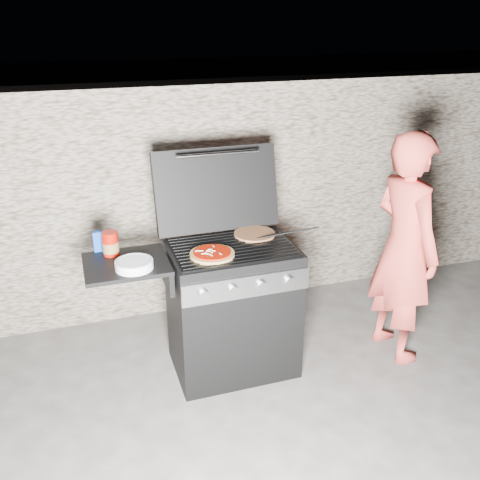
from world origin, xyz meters
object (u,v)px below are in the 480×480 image
object	(u,v)px
pizza_topped	(212,253)
sauce_jar	(110,243)
person	(404,248)
gas_grill	(197,315)

from	to	relation	value
pizza_topped	sauce_jar	bearing A→B (deg)	158.82
person	gas_grill	bearing A→B (deg)	78.81
pizza_topped	person	bearing A→B (deg)	-3.17
gas_grill	sauce_jar	world-z (taller)	sauce_jar
gas_grill	person	bearing A→B (deg)	-6.60
pizza_topped	person	world-z (taller)	person
sauce_jar	person	world-z (taller)	person
sauce_jar	person	bearing A→B (deg)	-8.90
gas_grill	pizza_topped	bearing A→B (deg)	-44.82
sauce_jar	gas_grill	bearing A→B (deg)	-15.37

